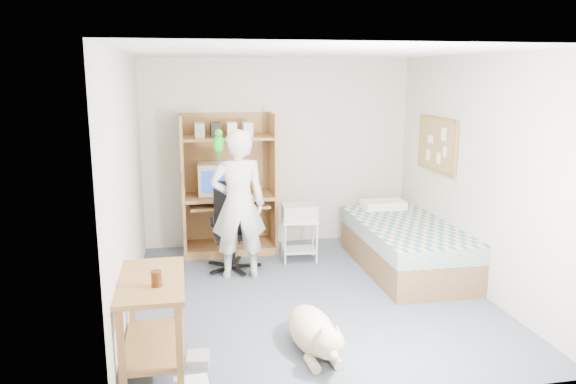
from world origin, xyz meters
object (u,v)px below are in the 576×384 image
(dog, at_px, (314,332))
(printer_cart, at_px, (299,233))
(office_chair, at_px, (232,239))
(bed, at_px, (405,245))
(person, at_px, (238,205))
(computer_hutch, at_px, (228,189))
(side_desk, at_px, (153,310))

(dog, xyz_separation_m, printer_cart, (0.37, 2.35, 0.17))
(office_chair, xyz_separation_m, dog, (0.48, -2.22, -0.18))
(bed, relative_size, printer_cart, 3.78)
(bed, height_order, office_chair, office_chair)
(dog, bearing_deg, person, 97.84)
(bed, xyz_separation_m, printer_cart, (-1.18, 0.55, 0.07))
(dog, distance_m, printer_cart, 2.39)
(bed, height_order, dog, bed)
(bed, xyz_separation_m, office_chair, (-2.03, 0.42, 0.08))
(bed, distance_m, printer_cart, 1.30)
(bed, height_order, person, person)
(computer_hutch, distance_m, person, 1.01)
(dog, bearing_deg, bed, 44.59)
(side_desk, relative_size, person, 0.59)
(computer_hutch, relative_size, bed, 0.89)
(side_desk, height_order, office_chair, office_chair)
(computer_hutch, height_order, dog, computer_hutch)
(computer_hutch, bearing_deg, person, -88.64)
(computer_hutch, distance_m, bed, 2.35)
(computer_hutch, relative_size, person, 1.06)
(computer_hutch, xyz_separation_m, person, (0.02, -1.01, 0.03))
(computer_hutch, bearing_deg, dog, -81.22)
(side_desk, distance_m, dog, 1.34)
(printer_cart, bearing_deg, side_desk, -121.42)
(side_desk, relative_size, printer_cart, 1.87)
(side_desk, relative_size, office_chair, 0.97)
(computer_hutch, relative_size, dog, 1.61)
(side_desk, xyz_separation_m, office_chair, (0.82, 2.23, -0.13))
(side_desk, distance_m, printer_cart, 2.90)
(person, xyz_separation_m, dog, (0.43, -1.91, -0.67))
(computer_hutch, bearing_deg, office_chair, -92.04)
(computer_hutch, height_order, bed, computer_hutch)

